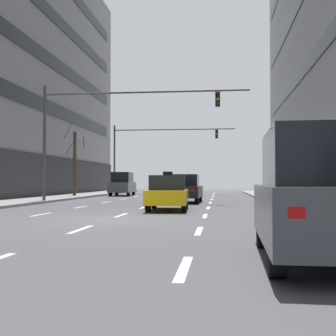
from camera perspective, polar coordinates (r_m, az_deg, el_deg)
ground_plane at (r=15.24m, az=-7.67°, el=-6.61°), size 120.00×120.00×0.00m
lane_stripe_l1_s4 at (r=18.14m, az=-15.97°, el=-5.75°), size 0.16×2.00×0.01m
lane_stripe_l1_s5 at (r=22.83m, az=-11.14°, el=-4.93°), size 0.16×2.00×0.01m
lane_stripe_l1_s6 at (r=27.63m, az=-7.97°, el=-4.37°), size 0.16×2.00×0.01m
lane_stripe_l1_s7 at (r=32.49m, az=-5.75°, el=-3.97°), size 0.16×2.00×0.01m
lane_stripe_l1_s8 at (r=37.39m, az=-4.11°, el=-3.67°), size 0.16×2.00×0.01m
lane_stripe_l1_s9 at (r=42.31m, az=-2.85°, el=-3.44°), size 0.16×2.00×0.01m
lane_stripe_l1_s10 at (r=47.24m, az=-1.85°, el=-3.25°), size 0.16×2.00×0.01m
lane_stripe_l2_s3 at (r=12.36m, az=-11.12°, el=-7.74°), size 0.16×2.00×0.01m
lane_stripe_l2_s4 at (r=17.18m, az=-6.02°, el=-6.04°), size 0.16×2.00×0.01m
lane_stripe_l2_s5 at (r=22.07m, az=-3.17°, el=-5.07°), size 0.16×2.00×0.01m
lane_stripe_l2_s6 at (r=27.01m, az=-1.37°, el=-4.45°), size 0.16×2.00×0.01m
lane_stripe_l2_s7 at (r=31.96m, az=-0.12°, el=-4.02°), size 0.16×2.00×0.01m
lane_stripe_l2_s8 at (r=36.93m, az=0.78°, el=-3.70°), size 0.16×2.00×0.01m
lane_stripe_l2_s9 at (r=41.90m, az=1.48°, el=-3.45°), size 0.16×2.00×0.01m
lane_stripe_l2_s10 at (r=46.88m, az=2.02°, el=-3.26°), size 0.16×2.00×0.01m
lane_stripe_l3_s2 at (r=6.86m, az=2.06°, el=-12.71°), size 0.16×2.00×0.01m
lane_stripe_l3_s3 at (r=11.80m, az=3.99°, el=-8.06°), size 0.16×2.00×0.01m
lane_stripe_l3_s4 at (r=16.77m, az=4.77°, el=-6.15°), size 0.16×2.00×0.01m
lane_stripe_l3_s5 at (r=21.76m, az=5.19°, el=-5.12°), size 0.16×2.00×0.01m
lane_stripe_l3_s6 at (r=26.75m, az=5.45°, el=-4.47°), size 0.16×2.00×0.01m
lane_stripe_l3_s7 at (r=31.75m, az=5.63°, el=-4.02°), size 0.16×2.00×0.01m
lane_stripe_l3_s8 at (r=36.74m, az=5.76°, el=-3.70°), size 0.16×2.00×0.01m
lane_stripe_l3_s9 at (r=41.74m, az=5.86°, el=-3.45°), size 0.16×2.00×0.01m
lane_stripe_l3_s10 at (r=46.74m, az=5.94°, el=-3.26°), size 0.16×2.00×0.01m
car_driving_0 at (r=39.47m, az=-5.89°, el=-2.06°), size 1.91×4.34×2.08m
car_driving_1 at (r=26.83m, az=2.17°, el=-2.68°), size 2.00×4.59×1.71m
taxi_driving_2 at (r=19.84m, az=-0.01°, el=-3.24°), size 1.93×4.24×1.73m
car_parked_0 at (r=7.70m, az=18.72°, el=-3.43°), size 1.99×4.50×2.15m
traffic_signal_0 at (r=26.90m, az=-7.85°, el=6.41°), size 12.39×0.35×6.95m
traffic_signal_1 at (r=44.54m, az=-2.07°, el=3.07°), size 12.21×0.35×6.79m
street_tree_0 at (r=36.43m, az=-11.91°, el=0.77°), size 1.67×1.41×6.01m
pedestrian_0 at (r=16.97m, az=17.87°, el=-2.49°), size 0.49×0.32×1.58m
pedestrian_1 at (r=22.52m, az=19.56°, el=-2.09°), size 0.45×0.36×1.67m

